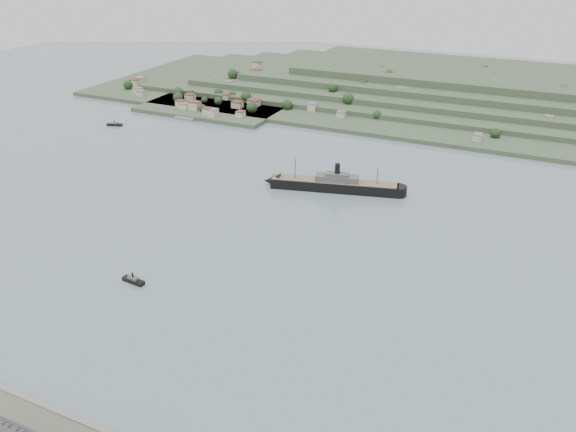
% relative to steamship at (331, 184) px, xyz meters
% --- Properties ---
extents(ground, '(1400.00, 1400.00, 0.00)m').
position_rel_steamship_xyz_m(ground, '(6.11, -100.48, -4.70)').
color(ground, slate).
rests_on(ground, ground).
extents(far_peninsula, '(760.00, 309.00, 30.00)m').
position_rel_steamship_xyz_m(far_peninsula, '(34.02, 292.62, 7.18)').
color(far_peninsula, '#30432C').
rests_on(far_peninsula, ground).
extents(steamship, '(104.69, 35.99, 25.48)m').
position_rel_steamship_xyz_m(steamship, '(0.00, 0.00, 0.00)').
color(steamship, black).
rests_on(steamship, ground).
extents(tugboat, '(14.01, 4.99, 6.17)m').
position_rel_steamship_xyz_m(tugboat, '(-52.78, -161.07, -3.20)').
color(tugboat, black).
rests_on(tugboat, ground).
extents(ferry_west, '(15.88, 8.95, 5.75)m').
position_rel_steamship_xyz_m(ferry_west, '(-251.24, 57.70, -3.32)').
color(ferry_west, black).
rests_on(ferry_west, ground).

